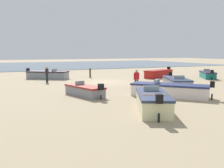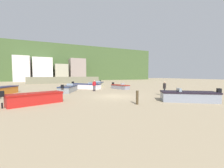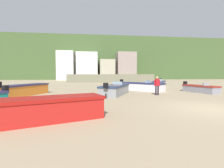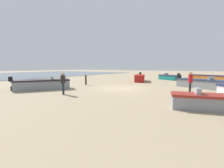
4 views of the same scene
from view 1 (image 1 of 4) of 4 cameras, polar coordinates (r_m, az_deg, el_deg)
ground_plane at (r=26.50m, az=-1.95°, el=0.45°), size 160.00×160.00×0.00m
tidal_water at (r=61.16m, az=-15.37°, el=4.02°), size 80.00×36.00×0.06m
boat_red_0 at (r=31.30m, az=10.27°, el=2.22°), size 4.39×2.67×1.23m
boat_white_2 at (r=18.21m, az=12.61°, el=-1.34°), size 4.61×4.98×1.20m
boat_grey_3 at (r=30.48m, az=-13.98°, el=1.98°), size 4.76×4.02×1.21m
boat_grey_4 at (r=22.97m, az=14.01°, el=0.31°), size 3.33×4.78×1.17m
boat_grey_5 at (r=18.16m, az=-6.05°, el=-1.46°), size 2.03×3.88×1.05m
boat_teal_7 at (r=32.17m, az=20.36°, el=1.92°), size 2.90×3.61×1.10m
boat_cream_8 at (r=13.74m, az=8.94°, el=-3.86°), size 3.33×4.58×1.26m
mooring_post_near_water at (r=30.97m, az=-4.84°, el=2.42°), size 0.20×0.20×1.11m
beach_walker_foreground at (r=21.43m, az=5.43°, el=1.40°), size 0.53×0.35×1.62m
beach_walker_distant at (r=26.73m, az=-14.18°, el=2.35°), size 0.48×0.48×1.62m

